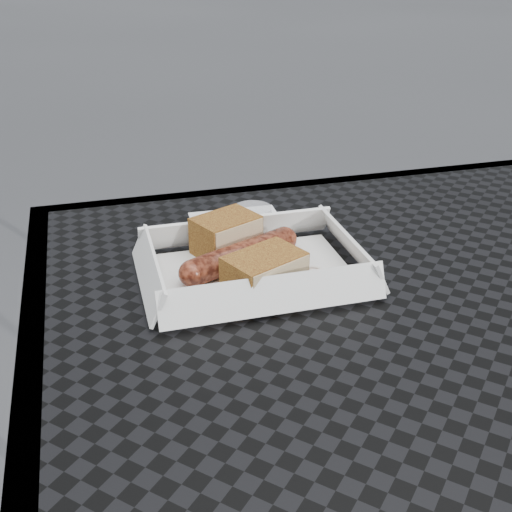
{
  "coord_description": "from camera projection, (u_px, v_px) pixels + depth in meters",
  "views": [
    {
      "loc": [
        -0.31,
        -0.5,
        1.1
      ],
      "look_at": [
        -0.15,
        0.11,
        0.78
      ],
      "focal_mm": 45.0,
      "sensor_mm": 36.0,
      "label": 1
    }
  ],
  "objects": [
    {
      "name": "napkin",
      "position": [
        240.0,
        227.0,
        0.85
      ],
      "size": [
        0.12,
        0.12,
        0.0
      ],
      "primitive_type": "cube",
      "rotation": [
        0.0,
        0.0,
        -0.03
      ],
      "color": "white",
      "rests_on": "patio_table"
    },
    {
      "name": "food_tray",
      "position": [
        254.0,
        274.0,
        0.73
      ],
      "size": [
        0.22,
        0.15,
        0.0
      ],
      "primitive_type": "cube",
      "color": "white",
      "rests_on": "patio_table"
    },
    {
      "name": "patio_table",
      "position": [
        413.0,
        372.0,
        0.7
      ],
      "size": [
        0.8,
        0.8,
        0.74
      ],
      "color": "black",
      "rests_on": "ground"
    },
    {
      "name": "veg_garnish",
      "position": [
        308.0,
        283.0,
        0.7
      ],
      "size": [
        0.03,
        0.03,
        0.0
      ],
      "color": "#FF450B",
      "rests_on": "food_tray"
    },
    {
      "name": "bratwurst",
      "position": [
        241.0,
        255.0,
        0.73
      ],
      "size": [
        0.15,
        0.09,
        0.03
      ],
      "rotation": [
        0.0,
        0.0,
        0.43
      ],
      "color": "brown",
      "rests_on": "food_tray"
    },
    {
      "name": "bread_near",
      "position": [
        226.0,
        235.0,
        0.76
      ],
      "size": [
        0.09,
        0.08,
        0.05
      ],
      "primitive_type": "cube",
      "rotation": [
        0.0,
        0.0,
        0.43
      ],
      "color": "olive",
      "rests_on": "food_tray"
    },
    {
      "name": "condiment_cup_sauce",
      "position": [
        216.0,
        237.0,
        0.79
      ],
      "size": [
        0.05,
        0.05,
        0.03
      ],
      "primitive_type": "cylinder",
      "color": "maroon",
      "rests_on": "patio_table"
    },
    {
      "name": "condiment_cup_empty",
      "position": [
        253.0,
        218.0,
        0.84
      ],
      "size": [
        0.05,
        0.05,
        0.03
      ],
      "primitive_type": "cylinder",
      "color": "silver",
      "rests_on": "patio_table"
    },
    {
      "name": "bread_far",
      "position": [
        264.0,
        272.0,
        0.69
      ],
      "size": [
        0.1,
        0.08,
        0.04
      ],
      "primitive_type": "cube",
      "rotation": [
        0.0,
        0.0,
        0.43
      ],
      "color": "olive",
      "rests_on": "food_tray"
    }
  ]
}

